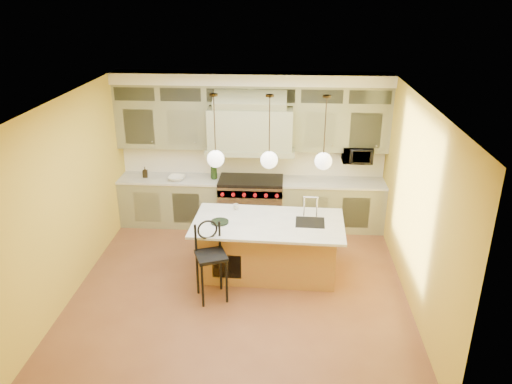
# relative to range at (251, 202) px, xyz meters

# --- Properties ---
(floor) EXTENTS (5.00, 5.00, 0.00)m
(floor) POSITION_rel_range_xyz_m (0.00, -2.14, -0.49)
(floor) COLOR brown
(floor) RESTS_ON ground
(ceiling) EXTENTS (5.00, 5.00, 0.00)m
(ceiling) POSITION_rel_range_xyz_m (0.00, -2.14, 2.41)
(ceiling) COLOR white
(ceiling) RESTS_ON wall_back
(wall_back) EXTENTS (5.00, 0.00, 5.00)m
(wall_back) POSITION_rel_range_xyz_m (0.00, 0.36, 0.96)
(wall_back) COLOR gold
(wall_back) RESTS_ON ground
(wall_front) EXTENTS (5.00, 0.00, 5.00)m
(wall_front) POSITION_rel_range_xyz_m (0.00, -4.64, 0.96)
(wall_front) COLOR gold
(wall_front) RESTS_ON ground
(wall_left) EXTENTS (0.00, 5.00, 5.00)m
(wall_left) POSITION_rel_range_xyz_m (-2.50, -2.14, 0.96)
(wall_left) COLOR gold
(wall_left) RESTS_ON ground
(wall_right) EXTENTS (0.00, 5.00, 5.00)m
(wall_right) POSITION_rel_range_xyz_m (2.50, -2.14, 0.96)
(wall_right) COLOR gold
(wall_right) RESTS_ON ground
(back_cabinetry) EXTENTS (5.00, 0.77, 2.90)m
(back_cabinetry) POSITION_rel_range_xyz_m (0.00, 0.09, 0.94)
(back_cabinetry) COLOR gray
(back_cabinetry) RESTS_ON floor
(range) EXTENTS (1.20, 0.74, 0.96)m
(range) POSITION_rel_range_xyz_m (0.00, 0.00, 0.00)
(range) COLOR silver
(range) RESTS_ON floor
(kitchen_island) EXTENTS (2.38, 1.33, 1.35)m
(kitchen_island) POSITION_rel_range_xyz_m (0.41, -1.70, -0.01)
(kitchen_island) COLOR #A76A3B
(kitchen_island) RESTS_ON floor
(counter_stool) EXTENTS (0.54, 0.54, 1.20)m
(counter_stool) POSITION_rel_range_xyz_m (-0.41, -2.45, 0.20)
(counter_stool) COLOR black
(counter_stool) RESTS_ON floor
(microwave) EXTENTS (0.54, 0.37, 0.30)m
(microwave) POSITION_rel_range_xyz_m (1.95, 0.11, 0.96)
(microwave) COLOR black
(microwave) RESTS_ON back_cabinetry
(oil_bottle_a) EXTENTS (0.14, 0.14, 0.34)m
(oil_bottle_a) POSITION_rel_range_xyz_m (-0.70, 0.01, 0.62)
(oil_bottle_a) COLOR #1B3213
(oil_bottle_a) RESTS_ON back_cabinetry
(oil_bottle_b) EXTENTS (0.10, 0.10, 0.20)m
(oil_bottle_b) POSITION_rel_range_xyz_m (-2.02, 0.01, 0.56)
(oil_bottle_b) COLOR black
(oil_bottle_b) RESTS_ON back_cabinetry
(fruit_bowl) EXTENTS (0.34, 0.34, 0.08)m
(fruit_bowl) POSITION_rel_range_xyz_m (-1.39, -0.10, 0.49)
(fruit_bowl) COLOR white
(fruit_bowl) RESTS_ON back_cabinetry
(cup) EXTENTS (0.11, 0.11, 0.09)m
(cup) POSITION_rel_range_xyz_m (-0.15, -1.31, 0.48)
(cup) COLOR silver
(cup) RESTS_ON kitchen_island
(pendant_left) EXTENTS (0.26, 0.26, 1.11)m
(pendant_left) POSITION_rel_range_xyz_m (-0.40, -1.69, 1.46)
(pendant_left) COLOR #2D2319
(pendant_left) RESTS_ON ceiling
(pendant_center) EXTENTS (0.26, 0.26, 1.11)m
(pendant_center) POSITION_rel_range_xyz_m (0.40, -1.69, 1.46)
(pendant_center) COLOR #2D2319
(pendant_center) RESTS_ON ceiling
(pendant_right) EXTENTS (0.26, 0.26, 1.11)m
(pendant_right) POSITION_rel_range_xyz_m (1.20, -1.69, 1.46)
(pendant_right) COLOR #2D2319
(pendant_right) RESTS_ON ceiling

